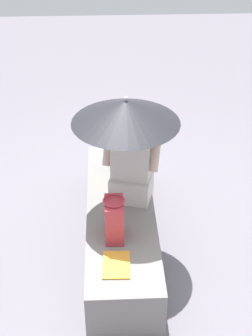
{
  "coord_description": "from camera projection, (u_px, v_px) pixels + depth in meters",
  "views": [
    {
      "loc": [
        -3.27,
        0.1,
        3.03
      ],
      "look_at": [
        0.07,
        -0.05,
        0.79
      ],
      "focal_mm": 52.58,
      "sensor_mm": 36.0,
      "label": 1
    }
  ],
  "objects": [
    {
      "name": "magazine",
      "position": [
        116.0,
        265.0,
        3.59
      ],
      "size": [
        0.29,
        0.21,
        0.01
      ],
      "primitive_type": "cube",
      "rotation": [
        0.0,
        0.0,
        -0.04
      ],
      "color": "gold",
      "rests_on": "stone_bench"
    },
    {
      "name": "parasol",
      "position": [
        126.0,
        111.0,
        3.76
      ],
      "size": [
        0.85,
        0.85,
        0.99
      ],
      "color": "#B7B7BC",
      "rests_on": "stone_bench"
    },
    {
      "name": "handbag_black",
      "position": [
        114.0,
        219.0,
        3.75
      ],
      "size": [
        0.22,
        0.17,
        0.37
      ],
      "color": "#B2333D",
      "rests_on": "stone_bench"
    },
    {
      "name": "person_seated",
      "position": [
        132.0,
        159.0,
        4.07
      ],
      "size": [
        0.36,
        0.51,
        0.9
      ],
      "color": "beige",
      "rests_on": "stone_bench"
    },
    {
      "name": "stone_bench",
      "position": [
        121.0,
        227.0,
        4.28
      ],
      "size": [
        2.0,
        0.57,
        0.44
      ],
      "primitive_type": "cube",
      "color": "gray",
      "rests_on": "ground"
    },
    {
      "name": "tote_bag_canvas",
      "position": [
        118.0,
        149.0,
        4.61
      ],
      "size": [
        0.26,
        0.19,
        0.35
      ],
      "color": "#335184",
      "rests_on": "stone_bench"
    },
    {
      "name": "ground_plane",
      "position": [
        121.0,
        246.0,
        4.41
      ],
      "size": [
        14.0,
        14.0,
        0.0
      ],
      "primitive_type": "plane",
      "color": "slate"
    }
  ]
}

